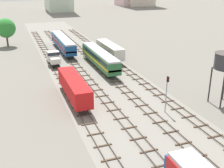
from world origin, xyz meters
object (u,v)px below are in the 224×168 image
object	(u,v)px
passenger_coach_left_farther	(63,42)
signal_post_nearest	(167,90)
shunter_loco_far_left_midfar	(53,57)
freight_boxcar_centre_far	(110,49)
freight_boxcar_far_left_near	(74,86)
diesel_railcar_centre_left_mid	(100,57)

from	to	relation	value
passenger_coach_left_farther	signal_post_nearest	size ratio (longest dim) A/B	3.69
shunter_loco_far_left_midfar	freight_boxcar_centre_far	size ratio (longest dim) A/B	0.60
shunter_loco_far_left_midfar	signal_post_nearest	world-z (taller)	signal_post_nearest
freight_boxcar_far_left_near	passenger_coach_left_farther	xyz separation A→B (m)	(4.85, 35.15, 0.16)
signal_post_nearest	freight_boxcar_centre_far	bearing A→B (deg)	85.69
diesel_railcar_centre_left_mid	signal_post_nearest	distance (m)	25.81
freight_boxcar_centre_far	diesel_railcar_centre_left_mid	bearing A→B (deg)	-126.05
diesel_railcar_centre_left_mid	freight_boxcar_centre_far	xyz separation A→B (m)	(4.87, 6.69, -0.15)
freight_boxcar_centre_far	passenger_coach_left_farther	bearing A→B (deg)	128.22
passenger_coach_left_farther	signal_post_nearest	xyz separation A→B (m)	(7.29, -44.71, 1.13)
shunter_loco_far_left_midfar	passenger_coach_left_farther	xyz separation A→B (m)	(4.86, 12.76, 0.60)
diesel_railcar_centre_left_mid	shunter_loco_far_left_midfar	xyz separation A→B (m)	(-9.72, 6.27, -0.59)
freight_boxcar_far_left_near	diesel_railcar_centre_left_mid	xyz separation A→B (m)	(9.71, 16.11, 0.15)
freight_boxcar_far_left_near	diesel_railcar_centre_left_mid	bearing A→B (deg)	58.91
passenger_coach_left_farther	diesel_railcar_centre_left_mid	bearing A→B (deg)	-75.68
diesel_railcar_centre_left_mid	freight_boxcar_centre_far	distance (m)	8.27
freight_boxcar_far_left_near	signal_post_nearest	size ratio (longest dim) A/B	2.35
signal_post_nearest	passenger_coach_left_farther	bearing A→B (deg)	99.26
freight_boxcar_centre_far	signal_post_nearest	xyz separation A→B (m)	(-2.44, -32.36, 1.30)
freight_boxcar_centre_far	signal_post_nearest	size ratio (longest dim) A/B	2.35
signal_post_nearest	diesel_railcar_centre_left_mid	bearing A→B (deg)	95.41
diesel_railcar_centre_left_mid	shunter_loco_far_left_midfar	distance (m)	11.58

